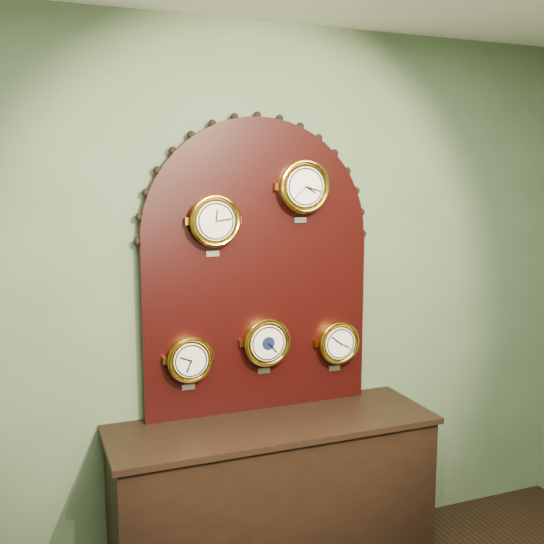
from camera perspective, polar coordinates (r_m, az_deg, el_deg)
name	(u,v)px	position (r m, az deg, el deg)	size (l,w,h in m)	color
wall_back	(255,300)	(3.36, -1.55, -2.46)	(4.00, 4.00, 0.00)	#526B49
shop_counter	(273,503)	(3.46, 0.13, -19.78)	(1.60, 0.50, 0.80)	black
display_board	(258,258)	(3.28, -1.27, 1.27)	(1.26, 0.06, 1.53)	black
roman_clock	(214,221)	(3.12, -5.15, 4.54)	(0.26, 0.08, 0.30)	gold
arabic_clock	(303,187)	(3.27, 2.79, 7.57)	(0.27, 0.08, 0.32)	gold
hygrometer	(189,359)	(3.20, -7.33, -7.68)	(0.23, 0.08, 0.28)	gold
barometer	(266,342)	(3.30, -0.52, -6.23)	(0.25, 0.08, 0.30)	gold
tide_clock	(338,342)	(3.48, 5.86, -6.22)	(0.23, 0.08, 0.28)	gold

